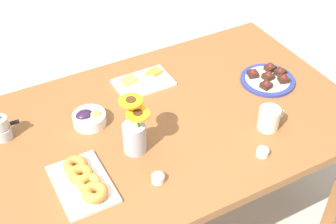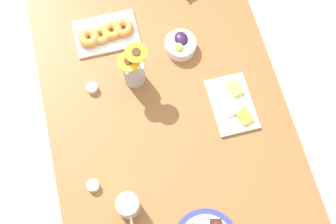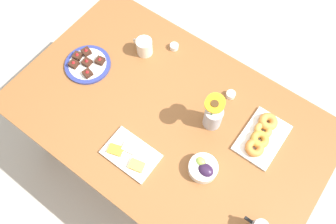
# 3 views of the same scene
# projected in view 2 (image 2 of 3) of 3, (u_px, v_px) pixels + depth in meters

# --- Properties ---
(ground_plane) EXTENTS (6.00, 6.00, 0.00)m
(ground_plane) POSITION_uv_depth(u_px,v_px,m) (168.00, 163.00, 2.64)
(ground_plane) COLOR #B7B2A8
(dining_table) EXTENTS (1.60, 1.00, 0.74)m
(dining_table) POSITION_uv_depth(u_px,v_px,m) (168.00, 123.00, 2.04)
(dining_table) COLOR brown
(dining_table) RESTS_ON ground_plane
(coffee_mug) EXTENTS (0.12, 0.09, 0.10)m
(coffee_mug) POSITION_uv_depth(u_px,v_px,m) (128.00, 206.00, 1.77)
(coffee_mug) COLOR silver
(coffee_mug) RESTS_ON dining_table
(grape_bowl) EXTENTS (0.14, 0.14, 0.07)m
(grape_bowl) POSITION_uv_depth(u_px,v_px,m) (181.00, 44.00, 2.05)
(grape_bowl) COLOR white
(grape_bowl) RESTS_ON dining_table
(cheese_platter) EXTENTS (0.26, 0.17, 0.03)m
(cheese_platter) POSITION_uv_depth(u_px,v_px,m) (233.00, 104.00, 1.96)
(cheese_platter) COLOR white
(cheese_platter) RESTS_ON dining_table
(croissant_platter) EXTENTS (0.19, 0.28, 0.05)m
(croissant_platter) POSITION_uv_depth(u_px,v_px,m) (106.00, 33.00, 2.08)
(croissant_platter) COLOR white
(croissant_platter) RESTS_ON dining_table
(jam_cup_honey) EXTENTS (0.05, 0.05, 0.03)m
(jam_cup_honey) POSITION_uv_depth(u_px,v_px,m) (93.00, 186.00, 1.83)
(jam_cup_honey) COLOR white
(jam_cup_honey) RESTS_ON dining_table
(jam_cup_berry) EXTENTS (0.05, 0.05, 0.03)m
(jam_cup_berry) POSITION_uv_depth(u_px,v_px,m) (92.00, 88.00, 1.99)
(jam_cup_berry) COLOR white
(jam_cup_berry) RESTS_ON dining_table
(flower_vase) EXTENTS (0.10, 0.12, 0.24)m
(flower_vase) POSITION_uv_depth(u_px,v_px,m) (134.00, 71.00, 1.94)
(flower_vase) COLOR #B2B2BC
(flower_vase) RESTS_ON dining_table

